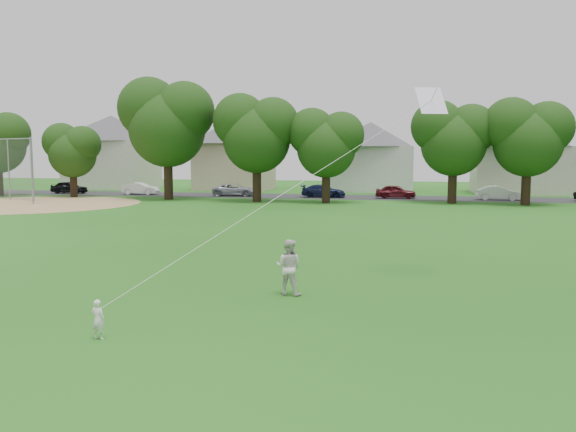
% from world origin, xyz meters
% --- Properties ---
extents(ground, '(160.00, 160.00, 0.00)m').
position_xyz_m(ground, '(0.00, 0.00, 0.00)').
color(ground, '#1C4F12').
rests_on(ground, ground).
extents(street, '(90.00, 7.00, 0.01)m').
position_xyz_m(street, '(0.00, 42.00, 0.01)').
color(street, '#2D2D30').
rests_on(street, ground).
extents(dirt_infield, '(18.00, 18.00, 0.02)m').
position_xyz_m(dirt_infield, '(-26.00, 28.00, 0.01)').
color(dirt_infield, '#9E7F51').
rests_on(dirt_infield, ground).
extents(toddler, '(0.33, 0.23, 0.85)m').
position_xyz_m(toddler, '(-1.73, -1.64, 0.43)').
color(toddler, white).
rests_on(toddler, ground).
extents(older_boy, '(0.83, 0.69, 1.55)m').
position_xyz_m(older_boy, '(1.35, 2.96, 0.78)').
color(older_boy, silver).
rests_on(older_boy, ground).
extents(kite, '(4.06, 4.42, 11.54)m').
position_xyz_m(kite, '(1.71, 2.28, 3.08)').
color(kite, white).
rests_on(kite, ground).
extents(baseball_backstop, '(11.96, 4.92, 5.45)m').
position_xyz_m(baseball_backstop, '(-30.99, 31.41, 2.72)').
color(baseball_backstop, gray).
rests_on(baseball_backstop, ground).
extents(tree_row, '(79.35, 8.69, 11.89)m').
position_xyz_m(tree_row, '(3.52, 35.59, 6.49)').
color(tree_row, black).
rests_on(tree_row, ground).
extents(parked_cars, '(55.35, 2.57, 1.29)m').
position_xyz_m(parked_cars, '(-4.76, 41.00, 0.62)').
color(parked_cars, black).
rests_on(parked_cars, ground).
extents(house_row, '(76.98, 14.14, 10.58)m').
position_xyz_m(house_row, '(-2.05, 52.00, 5.00)').
color(house_row, beige).
rests_on(house_row, ground).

